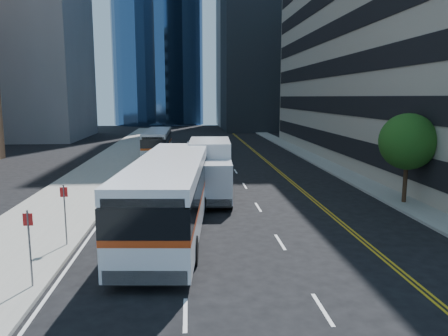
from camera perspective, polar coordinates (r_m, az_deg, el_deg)
name	(u,v)px	position (r m, az deg, el deg)	size (l,w,h in m)	color
ground	(278,260)	(17.14, 7.07, -11.80)	(160.00, 160.00, 0.00)	black
sidewalk_west	(112,163)	(41.73, -14.43, 0.62)	(5.00, 90.00, 0.15)	gray
sidewalk_east	(318,161)	(42.91, 12.16, 0.94)	(2.00, 90.00, 0.15)	gray
midrise_west	(16,17)	(72.90, -25.54, 17.37)	(18.00, 18.00, 35.00)	gray
street_tree	(408,142)	(26.79, 22.87, 3.19)	(3.20, 3.20, 5.10)	#332114
bus_front	(170,193)	(19.94, -7.03, -3.20)	(3.95, 13.39, 3.40)	white
bus_rear	(158,142)	(45.74, -8.68, 3.35)	(2.41, 10.66, 2.74)	silver
box_truck	(210,169)	(26.56, -1.88, -0.07)	(2.86, 7.37, 3.47)	silver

